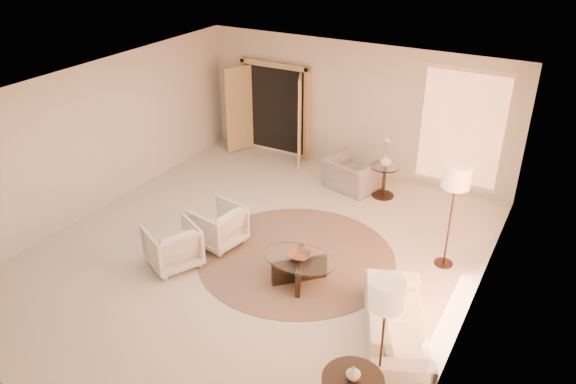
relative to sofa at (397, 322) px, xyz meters
The scene contains 17 objects.
room 3.10m from the sofa, 163.00° to the left, with size 7.04×8.04×2.83m.
windows_right 1.57m from the sofa, 54.32° to the left, with size 0.10×6.40×2.40m, color #FF9966, non-canonical shape.
window_back_corner 4.93m from the sofa, 95.60° to the left, with size 1.70×0.10×2.40m, color #FF9966, non-canonical shape.
curtains_right 2.19m from the sofa, 71.16° to the left, with size 0.06×5.20×2.60m, color tan, non-canonical shape.
french_doors 6.65m from the sofa, 135.03° to the left, with size 1.95×0.66×2.16m.
area_rug 2.41m from the sofa, 152.60° to the left, with size 3.31×3.31×0.01m, color #463227.
sofa is the anchor object (origin of this frame).
armchair_left 3.60m from the sofa, 167.02° to the left, with size 0.77×0.72×0.79m, color silver.
armchair_right 3.78m from the sofa, behind, with size 0.77×0.73×0.80m, color silver.
accent_chair 4.53m from the sofa, 121.15° to the left, with size 1.02×0.66×0.89m, color gray.
coffee_table 1.84m from the sofa, 163.46° to the left, with size 1.37×1.37×0.43m.
side_table 4.23m from the sofa, 112.87° to the left, with size 0.58×0.58×0.68m.
floor_lamp_near 2.43m from the sofa, 87.40° to the left, with size 0.43×0.43×1.79m.
floor_lamp_far 1.49m from the sofa, 82.56° to the right, with size 0.40×0.40×1.65m.
bowl 1.85m from the sofa, 163.46° to the left, with size 0.35×0.35×0.09m, color brown.
end_vase 1.61m from the sofa, 89.52° to the right, with size 0.17×0.17×0.17m, color white.
side_vase 4.25m from the sofa, 112.87° to the left, with size 0.23×0.23×0.24m, color white.
Camera 1 is at (4.36, -6.70, 5.31)m, focal length 35.00 mm.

